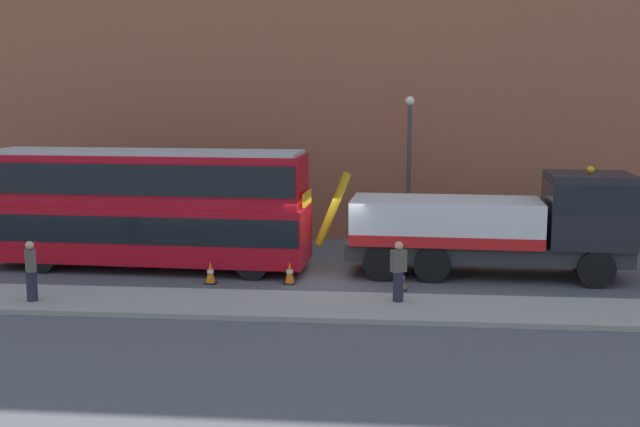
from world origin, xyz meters
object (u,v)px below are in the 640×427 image
pedestrian_bystander (398,272)px  traffic_cone_midway (290,273)px  double_decker_bus (146,204)px  pedestrian_onlooker (31,272)px  recovery_tow_truck (501,224)px  traffic_cone_near_bus (210,273)px  traffic_cone_near_truck (401,279)px  street_lamp (409,159)px

pedestrian_bystander → traffic_cone_midway: (-3.40, 2.37, -0.64)m
pedestrian_bystander → double_decker_bus: bearing=34.5°
pedestrian_onlooker → recovery_tow_truck: bearing=-12.1°
traffic_cone_near_bus → traffic_cone_near_truck: size_ratio=1.00×
street_lamp → traffic_cone_near_truck: bearing=-92.5°
pedestrian_onlooker → traffic_cone_near_truck: 10.75m
pedestrian_onlooker → street_lamp: size_ratio=0.29×
double_decker_bus → traffic_cone_midway: (5.11, -1.67, -1.89)m
pedestrian_onlooker → street_lamp: bearing=9.8°
pedestrian_onlooker → double_decker_bus: bearing=38.4°
recovery_tow_truck → traffic_cone_near_truck: size_ratio=14.16×
double_decker_bus → traffic_cone_near_bus: bearing=-33.0°
traffic_cone_midway → street_lamp: size_ratio=0.12×
double_decker_bus → recovery_tow_truck: bearing=2.5°
pedestrian_onlooker → traffic_cone_midway: size_ratio=2.38×
recovery_tow_truck → traffic_cone_near_truck: 4.11m
recovery_tow_truck → double_decker_bus: 11.82m
pedestrian_onlooker → pedestrian_bystander: size_ratio=1.00×
traffic_cone_near_bus → pedestrian_onlooker: bearing=-144.8°
double_decker_bus → pedestrian_onlooker: (-1.75, -4.97, -1.25)m
street_lamp → pedestrian_onlooker: bearing=-138.1°
recovery_tow_truck → traffic_cone_near_truck: recovery_tow_truck is taller
pedestrian_bystander → traffic_cone_midway: pedestrian_bystander is taller
traffic_cone_near_bus → traffic_cone_midway: 2.50m
double_decker_bus → traffic_cone_near_bus: 3.74m
pedestrian_bystander → traffic_cone_midway: size_ratio=2.38×
traffic_cone_midway → traffic_cone_near_truck: bearing=-7.9°
recovery_tow_truck → street_lamp: (-2.92, 4.60, 1.71)m
traffic_cone_midway → traffic_cone_near_truck: same height
traffic_cone_near_truck → street_lamp: (0.29, 6.73, 3.13)m
double_decker_bus → traffic_cone_near_truck: (8.60, -2.15, -1.89)m
traffic_cone_near_bus → street_lamp: (6.26, 6.46, 3.13)m
traffic_cone_near_bus → street_lamp: size_ratio=0.12×
double_decker_bus → traffic_cone_near_bus: (2.63, -1.88, -1.89)m
double_decker_bus → pedestrian_bystander: bearing=-22.7°
pedestrian_onlooker → pedestrian_bystander: (10.26, 0.93, 0.00)m
traffic_cone_near_bus → recovery_tow_truck: bearing=11.4°
pedestrian_onlooker → pedestrian_bystander: bearing=-26.9°
recovery_tow_truck → pedestrian_onlooker: bearing=-157.3°
double_decker_bus → pedestrian_bystander: size_ratio=6.51×
double_decker_bus → street_lamp: street_lamp is taller
pedestrian_onlooker → street_lamp: 14.51m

